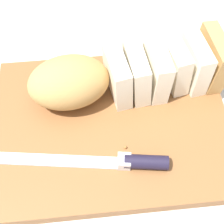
% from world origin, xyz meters
% --- Properties ---
extents(ground_plane, '(3.00, 3.00, 0.00)m').
position_xyz_m(ground_plane, '(0.00, 0.00, 0.00)').
color(ground_plane, beige).
extents(cutting_board, '(0.40, 0.30, 0.03)m').
position_xyz_m(cutting_board, '(0.00, 0.00, 0.01)').
color(cutting_board, brown).
rests_on(cutting_board, ground_plane).
extents(bread_loaf, '(0.34, 0.13, 0.09)m').
position_xyz_m(bread_loaf, '(0.02, 0.07, 0.07)').
color(bread_loaf, tan).
rests_on(bread_loaf, cutting_board).
extents(bread_knife, '(0.26, 0.06, 0.02)m').
position_xyz_m(bread_knife, '(0.01, -0.08, 0.03)').
color(bread_knife, silver).
rests_on(bread_knife, cutting_board).
extents(crumb_near_knife, '(0.00, 0.00, 0.00)m').
position_xyz_m(crumb_near_knife, '(0.02, -0.05, 0.03)').
color(crumb_near_knife, '#996633').
rests_on(crumb_near_knife, cutting_board).
extents(crumb_near_loaf, '(0.00, 0.00, 0.00)m').
position_xyz_m(crumb_near_loaf, '(0.03, 0.03, 0.03)').
color(crumb_near_loaf, '#996633').
rests_on(crumb_near_loaf, cutting_board).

